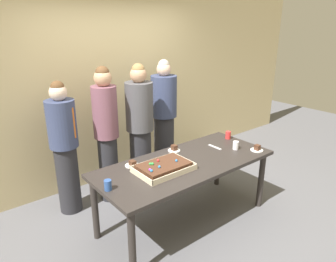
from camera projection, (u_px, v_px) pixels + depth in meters
ground_plane at (184, 220)px, 3.72m from camera, size 12.00×12.00×0.00m
interior_back_panel at (111, 76)px, 4.40m from camera, size 8.00×0.12×3.00m
party_table at (185, 168)px, 3.49m from camera, size 2.06×0.88×0.76m
sheet_cake at (164, 167)px, 3.25m from camera, size 0.59×0.40×0.10m
plated_slice_near_left at (257, 149)px, 3.76m from camera, size 0.15×0.15×0.07m
plated_slice_near_right at (174, 149)px, 3.75m from camera, size 0.15×0.15×0.07m
plated_slice_far_left at (132, 164)px, 3.36m from camera, size 0.15×0.15×0.06m
drink_cup_nearest at (228, 135)px, 4.13m from camera, size 0.07×0.07×0.10m
drink_cup_middle at (108, 185)px, 2.87m from camera, size 0.07×0.07×0.10m
drink_cup_far_end at (236, 145)px, 3.79m from camera, size 0.07×0.07×0.10m
cake_server_utensil at (215, 147)px, 3.86m from camera, size 0.03×0.20×0.01m
person_serving_front at (140, 128)px, 4.13m from camera, size 0.36×0.36×1.75m
person_green_shirt_behind at (64, 147)px, 3.65m from camera, size 0.33×0.33×1.63m
person_striped_tie_right at (106, 133)px, 3.89m from camera, size 0.31×0.31×1.75m
person_far_right_suit at (164, 117)px, 4.62m from camera, size 0.38×0.38×1.74m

